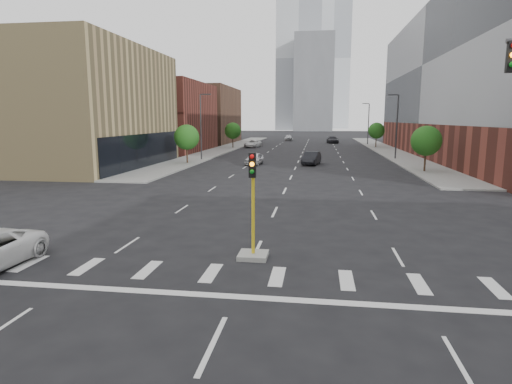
% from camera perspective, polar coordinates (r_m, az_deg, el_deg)
% --- Properties ---
extents(sidewalk_left_far, '(5.00, 92.00, 0.15)m').
position_cam_1_polar(sidewalk_left_far, '(83.97, -3.90, 5.87)').
color(sidewalk_left_far, gray).
rests_on(sidewalk_left_far, ground).
extents(sidewalk_right_far, '(5.00, 92.00, 0.15)m').
position_cam_1_polar(sidewalk_right_far, '(83.05, 16.88, 5.43)').
color(sidewalk_right_far, gray).
rests_on(sidewalk_right_far, ground).
extents(building_left_mid, '(20.00, 24.00, 14.00)m').
position_cam_1_polar(building_left_mid, '(56.58, -24.29, 10.19)').
color(building_left_mid, tan).
rests_on(building_left_mid, ground).
extents(building_left_far_a, '(20.00, 22.00, 12.00)m').
position_cam_1_polar(building_left_far_a, '(79.79, -14.13, 9.65)').
color(building_left_far_a, brown).
rests_on(building_left_far_a, ground).
extents(building_left_far_b, '(20.00, 24.00, 13.00)m').
position_cam_1_polar(building_left_far_b, '(104.34, -8.67, 10.06)').
color(building_left_far_b, brown).
rests_on(building_left_far_b, ground).
extents(building_right_main, '(24.00, 70.00, 22.00)m').
position_cam_1_polar(building_right_main, '(73.25, 30.57, 12.56)').
color(building_right_main, brown).
rests_on(building_right_main, ground).
extents(tower_left, '(22.00, 22.00, 70.00)m').
position_cam_1_polar(tower_left, '(230.03, 5.76, 17.01)').
color(tower_left, '#B2B7BC').
rests_on(tower_left, ground).
extents(tower_right, '(20.00, 20.00, 80.00)m').
position_cam_1_polar(tower_right, '(270.20, 10.16, 16.89)').
color(tower_right, '#B2B7BC').
rests_on(tower_right, ground).
extents(tower_mid, '(18.00, 18.00, 44.00)m').
position_cam_1_polar(tower_mid, '(208.57, 7.72, 14.14)').
color(tower_mid, slate).
rests_on(tower_mid, ground).
extents(median_traffic_signal, '(1.20, 1.20, 4.40)m').
position_cam_1_polar(median_traffic_signal, '(17.72, -0.40, -5.80)').
color(median_traffic_signal, '#999993').
rests_on(median_traffic_signal, ground).
extents(streetlight_right_a, '(1.60, 0.22, 9.07)m').
position_cam_1_polar(streetlight_right_a, '(63.85, 18.21, 8.63)').
color(streetlight_right_a, '#2D2D30').
rests_on(streetlight_right_a, ground).
extents(streetlight_right_b, '(1.60, 0.22, 9.07)m').
position_cam_1_polar(streetlight_right_b, '(98.52, 14.72, 9.02)').
color(streetlight_right_b, '#2D2D30').
rests_on(streetlight_right_b, ground).
extents(streetlight_left, '(1.60, 0.22, 9.07)m').
position_cam_1_polar(streetlight_left, '(60.08, -7.30, 8.99)').
color(streetlight_left, '#2D2D30').
rests_on(streetlight_left, ground).
extents(tree_left_near, '(3.20, 3.20, 4.85)m').
position_cam_1_polar(tree_left_near, '(55.49, -9.23, 7.22)').
color(tree_left_near, '#382619').
rests_on(tree_left_near, ground).
extents(tree_left_far, '(3.20, 3.20, 4.85)m').
position_cam_1_polar(tree_left_far, '(84.58, -3.12, 8.15)').
color(tree_left_far, '#382619').
rests_on(tree_left_far, ground).
extents(tree_right_near, '(3.20, 3.20, 4.85)m').
position_cam_1_polar(tree_right_near, '(49.32, 21.75, 6.35)').
color(tree_right_near, '#382619').
rests_on(tree_right_near, ground).
extents(tree_right_far, '(3.20, 3.20, 4.85)m').
position_cam_1_polar(tree_right_far, '(88.69, 15.77, 7.88)').
color(tree_right_far, '#382619').
rests_on(tree_right_far, ground).
extents(car_near_left, '(2.16, 4.58, 1.51)m').
position_cam_1_polar(car_near_left, '(53.88, -0.24, 4.46)').
color(car_near_left, silver).
rests_on(car_near_left, ground).
extents(car_mid_right, '(2.52, 5.14, 1.62)m').
position_cam_1_polar(car_mid_right, '(54.60, 7.42, 4.50)').
color(car_mid_right, black).
rests_on(car_mid_right, ground).
extents(car_far_left, '(3.31, 5.79, 1.52)m').
position_cam_1_polar(car_far_left, '(87.09, -0.43, 6.48)').
color(car_far_left, white).
rests_on(car_far_left, ground).
extents(car_deep_right, '(2.88, 5.91, 1.66)m').
position_cam_1_polar(car_deep_right, '(103.10, 10.17, 6.87)').
color(car_deep_right, black).
rests_on(car_deep_right, ground).
extents(car_distant, '(2.57, 4.97, 1.62)m').
position_cam_1_polar(car_distant, '(113.85, 4.34, 7.24)').
color(car_distant, '#B7B8BC').
rests_on(car_distant, ground).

